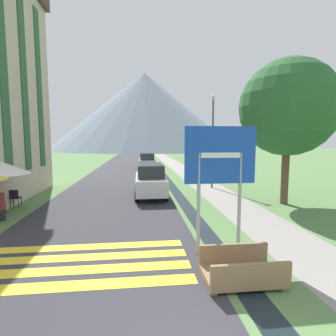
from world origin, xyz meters
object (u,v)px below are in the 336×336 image
object	(u,v)px
parked_car_far	(147,162)
tree_by_path	(288,108)
cafe_umbrella_middle_white	(1,168)
road_sign	(220,168)
cafe_chair_far_left	(15,197)
streetlamp	(213,134)
footbridge	(241,271)
parked_car_near	(150,180)
person_seated_far	(0,203)

from	to	relation	value
parked_car_far	tree_by_path	size ratio (longest dim) A/B	0.63
parked_car_far	cafe_umbrella_middle_white	bearing A→B (deg)	-112.95
road_sign	cafe_chair_far_left	bearing A→B (deg)	143.31
road_sign	streetlamp	bearing A→B (deg)	75.07
footbridge	streetlamp	world-z (taller)	streetlamp
road_sign	footbridge	distance (m)	2.60
parked_car_far	streetlamp	distance (m)	11.79
parked_car_near	footbridge	bearing A→B (deg)	-80.16
parked_car_far	tree_by_path	distance (m)	17.18
parked_car_near	streetlamp	distance (m)	5.40
cafe_chair_far_left	cafe_umbrella_middle_white	xyz separation A→B (m)	(-0.05, -0.93, 1.45)
footbridge	parked_car_far	distance (m)	22.28
parked_car_far	cafe_chair_far_left	world-z (taller)	parked_car_far
footbridge	person_seated_far	xyz separation A→B (m)	(-7.60, 5.29, 0.48)
footbridge	tree_by_path	xyz separation A→B (m)	(4.89, 6.67, 4.45)
road_sign	streetlamp	xyz separation A→B (m)	(2.66, 9.96, 1.14)
person_seated_far	footbridge	bearing A→B (deg)	-34.85
cafe_umbrella_middle_white	streetlamp	distance (m)	11.85
cafe_umbrella_middle_white	road_sign	bearing A→B (deg)	-31.93
parked_car_near	tree_by_path	bearing A→B (deg)	-21.46
parked_car_far	footbridge	bearing A→B (deg)	-86.48
parked_car_far	streetlamp	size ratio (longest dim) A/B	0.73
road_sign	cafe_chair_far_left	size ratio (longest dim) A/B	4.12
person_seated_far	cafe_umbrella_middle_white	bearing A→B (deg)	111.38
road_sign	tree_by_path	bearing A→B (deg)	46.39
road_sign	person_seated_far	xyz separation A→B (m)	(-7.53, 3.83, -1.66)
parked_car_near	streetlamp	xyz separation A→B (m)	(4.19, 2.20, 2.60)
cafe_chair_far_left	road_sign	bearing A→B (deg)	-26.64
cafe_chair_far_left	person_seated_far	size ratio (longest dim) A/B	0.66
person_seated_far	parked_car_far	bearing A→B (deg)	69.79
footbridge	streetlamp	bearing A→B (deg)	77.23
parked_car_near	cafe_umbrella_middle_white	size ratio (longest dim) A/B	1.87
footbridge	tree_by_path	bearing A→B (deg)	53.74
road_sign	cafe_umbrella_middle_white	size ratio (longest dim) A/B	1.53
parked_car_near	cafe_chair_far_left	xyz separation A→B (m)	(-6.40, -1.85, -0.40)
cafe_chair_far_left	parked_car_near	bearing A→B (deg)	26.15
parked_car_near	cafe_chair_far_left	world-z (taller)	parked_car_near
parked_car_near	streetlamp	bearing A→B (deg)	27.72
footbridge	person_seated_far	world-z (taller)	person_seated_far
cafe_chair_far_left	streetlamp	bearing A→B (deg)	30.97
road_sign	person_seated_far	size ratio (longest dim) A/B	2.72
parked_car_far	streetlamp	xyz separation A→B (m)	(3.96, -10.80, 2.60)
person_seated_far	streetlamp	world-z (taller)	streetlamp
person_seated_far	streetlamp	xyz separation A→B (m)	(10.19, 6.13, 2.80)
road_sign	cafe_umbrella_middle_white	world-z (taller)	road_sign
road_sign	parked_car_far	size ratio (longest dim) A/B	0.79
footbridge	cafe_chair_far_left	distance (m)	10.89
parked_car_far	cafe_umbrella_middle_white	xyz separation A→B (m)	(-6.68, -15.78, 1.06)
parked_car_near	cafe_chair_far_left	bearing A→B (deg)	-163.89
person_seated_far	tree_by_path	world-z (taller)	tree_by_path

